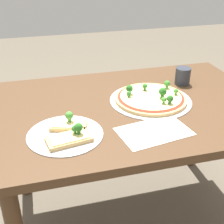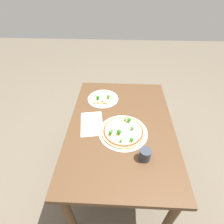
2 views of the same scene
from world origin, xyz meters
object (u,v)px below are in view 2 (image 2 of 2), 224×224
object	(u,v)px
pizza_tray_slice	(102,98)
pizza_tray_whole	(123,131)
drinking_cup	(145,155)
dining_table	(121,132)

from	to	relation	value
pizza_tray_slice	pizza_tray_whole	bearing A→B (deg)	25.69
drinking_cup	pizza_tray_whole	bearing A→B (deg)	-147.87
pizza_tray_slice	drinking_cup	world-z (taller)	drinking_cup
pizza_tray_slice	drinking_cup	distance (m)	0.72
drinking_cup	dining_table	bearing A→B (deg)	-152.98
pizza_tray_whole	drinking_cup	size ratio (longest dim) A/B	4.35
pizza_tray_whole	pizza_tray_slice	bearing A→B (deg)	-154.31
dining_table	pizza_tray_whole	distance (m)	0.14
dining_table	drinking_cup	world-z (taller)	drinking_cup
pizza_tray_whole	drinking_cup	xyz separation A→B (m)	(0.22, 0.14, 0.03)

